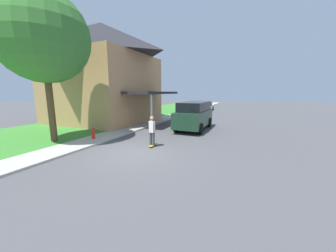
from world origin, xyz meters
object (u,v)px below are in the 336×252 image
Objects in this scene: car_down_street at (206,107)px; suv_parked at (194,115)px; lawn_tree_near at (43,38)px; skateboarder at (152,130)px; fire_hydrant at (93,133)px; skateboard at (153,145)px.

suv_parked is at bearing -80.96° from car_down_street.
skateboarder is (5.73, 1.55, -4.89)m from lawn_tree_near.
suv_parked is 7.56m from fire_hydrant.
suv_parked is at bearing 51.04° from fire_hydrant.
suv_parked reaches higher than skateboard.
suv_parked reaches higher than skateboarder.
suv_parked reaches higher than car_down_street.
fire_hydrant is (-4.02, -0.31, 0.35)m from skateboard.
lawn_tree_near is 1.80× the size of car_down_street.
skateboarder reaches higher than skateboard.
lawn_tree_near reaches higher than skateboarder.
lawn_tree_near is 4.90× the size of skateboarder.
skateboard is (1.79, -21.26, -0.55)m from car_down_street.
suv_parked is 6.15× the size of skateboard.
skateboarder is 2.47× the size of fire_hydrant.
car_down_street is at bearing 80.18° from lawn_tree_near.
lawn_tree_near is 10.72m from suv_parked.
skateboard is at bearing 15.80° from lawn_tree_near.
car_down_street is 21.68m from fire_hydrant.
lawn_tree_near is at bearing -132.00° from suv_parked.
skateboard is at bearing 73.88° from skateboarder.
lawn_tree_near is 12.09× the size of fire_hydrant.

